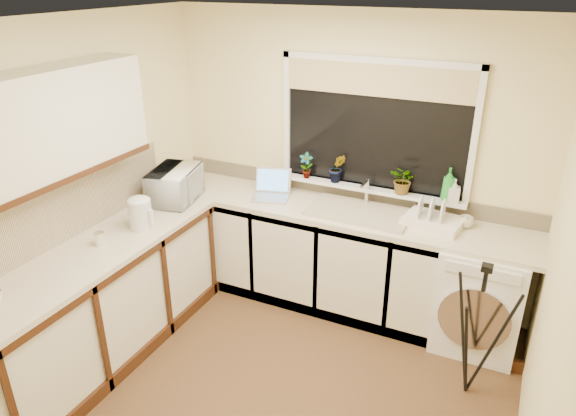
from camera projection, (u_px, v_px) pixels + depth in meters
The scene contains 31 objects.
floor at pixel (271, 388), 3.74m from camera, with size 3.20×3.20×0.00m, color brown.
ceiling at pixel (265, 23), 2.73m from camera, with size 3.20×3.20×0.00m, color white.
wall_back at pixel (350, 161), 4.47m from camera, with size 3.20×3.20×0.00m, color beige.
wall_front at pixel (88, 397), 2.00m from camera, with size 3.20×3.20×0.00m, color beige.
wall_left at pixel (74, 191), 3.86m from camera, with size 3.00×3.00×0.00m, color beige.
wall_right at pixel (556, 297), 2.61m from camera, with size 3.00×3.00×0.00m, color beige.
base_cabinet_back at pixel (300, 251), 4.68m from camera, with size 2.55×0.60×0.86m, color silver.
base_cabinet_left at pixel (92, 314), 3.82m from camera, with size 0.54×2.40×0.86m, color silver.
worktop_back at pixel (336, 211), 4.36m from camera, with size 3.20×0.60×0.04m, color beige.
worktop_left at pixel (82, 260), 3.64m from camera, with size 0.60×2.40×0.04m, color beige.
upper_cabinet at pixel (22, 133), 3.19m from camera, with size 0.28×1.90×0.70m, color silver.
splashback_left at pixel (45, 220), 3.65m from camera, with size 0.02×2.40×0.45m, color beige.
splashback_back at pixel (348, 189), 4.56m from camera, with size 3.20×0.02×0.14m, color beige.
window_glass at pixel (375, 127), 4.24m from camera, with size 1.50×0.02×1.00m, color black.
window_blind at pixel (377, 80), 4.07m from camera, with size 1.50×0.02×0.25m, color tan.
windowsill at pixel (369, 188), 4.41m from camera, with size 1.60×0.14×0.03m, color white.
sink at pixel (359, 212), 4.27m from camera, with size 0.82×0.46×0.03m, color tan.
faucet at pixel (367, 192), 4.38m from camera, with size 0.03×0.03×0.24m, color silver.
washing_machine at pixel (480, 295), 4.04m from camera, with size 0.61×0.59×0.86m, color white.
laptop at pixel (272, 190), 4.59m from camera, with size 0.38×0.38×0.22m.
kettle at pixel (140, 214), 3.99m from camera, with size 0.18×0.18×0.23m, color silver.
dish_rack at pixel (433, 222), 4.06m from camera, with size 0.43×0.32×0.06m, color white.
tripod at pixel (476, 331), 3.51m from camera, with size 0.49×0.49×1.02m, color black, non-canonical shape.
steel_jar at pixel (100, 239), 3.77m from camera, with size 0.07×0.07×0.10m, color white.
microwave at pixel (175, 185), 4.47m from camera, with size 0.50×0.34×0.28m, color white.
plant_a at pixel (306, 166), 4.55m from camera, with size 0.12×0.08×0.23m, color #999999.
plant_b at pixel (337, 168), 4.46m from camera, with size 0.14×0.11×0.25m, color #999999.
plant_d at pixel (404, 180), 4.22m from camera, with size 0.21×0.18×0.24m, color #999999.
soap_bottle_green at pixel (449, 184), 4.10m from camera, with size 0.10×0.10×0.26m, color green.
soap_bottle_clear at pixel (454, 191), 4.08m from camera, with size 0.08×0.09×0.19m, color #999999.
cup_back at pixel (466, 222), 4.03m from camera, with size 0.11×0.11×0.09m, color beige.
Camera 1 is at (1.34, -2.55, 2.70)m, focal length 32.94 mm.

